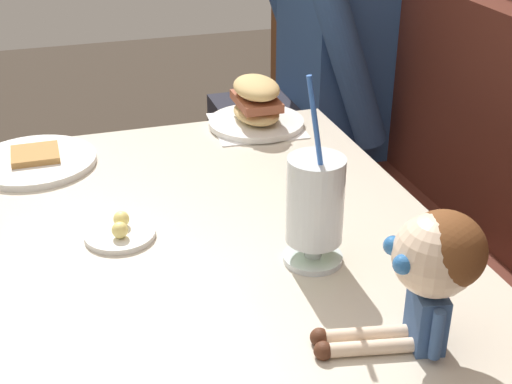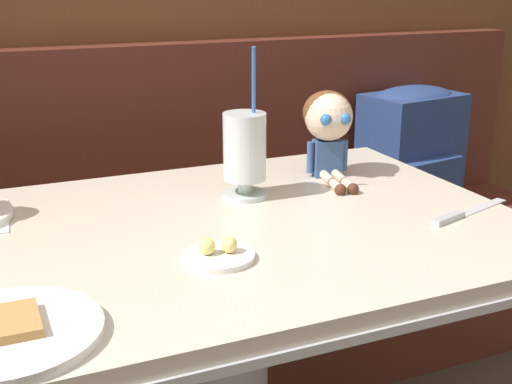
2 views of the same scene
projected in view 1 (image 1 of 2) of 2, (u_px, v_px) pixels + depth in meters
The scene contains 8 objects.
booth_bench at pixel (503, 364), 1.54m from camera, with size 2.60×0.48×1.00m.
diner_table at pixel (218, 341), 1.27m from camera, with size 1.11×0.81×0.74m.
toast_plate at pixel (35, 161), 1.46m from camera, with size 0.25×0.25×0.03m.
milkshake_glass at pixel (315, 205), 1.10m from camera, with size 0.10×0.10×0.32m.
sandwich_plate at pixel (256, 107), 1.63m from camera, with size 0.22×0.22×0.12m.
butter_saucer at pixel (120, 232), 1.21m from camera, with size 0.12×0.12×0.04m.
seated_doll at pixel (434, 263), 0.91m from camera, with size 0.13×0.23×0.20m.
diner_patron at pixel (322, 54), 2.15m from camera, with size 0.55×0.48×0.81m.
Camera 1 is at (0.98, -0.06, 1.37)m, focal length 50.09 mm.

